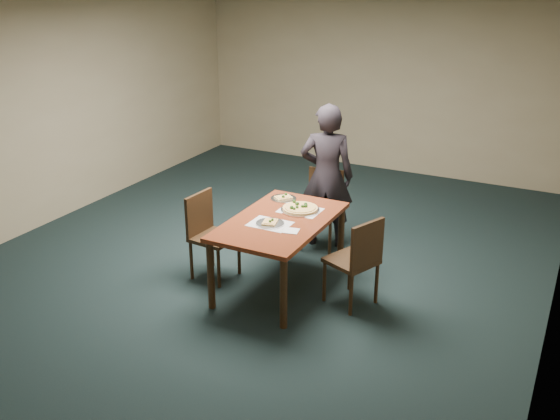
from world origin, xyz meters
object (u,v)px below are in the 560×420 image
at_px(chair_left, 208,230).
at_px(slice_plate_near, 270,223).
at_px(chair_far, 323,204).
at_px(chair_right, 358,257).
at_px(diner, 327,176).
at_px(slice_plate_far, 283,198).
at_px(pizza_pan, 300,208).
at_px(dining_table, 280,228).

xyz_separation_m(chair_left, slice_plate_near, (0.76, -0.04, 0.25)).
distance_m(chair_far, chair_right, 1.44).
height_order(diner, slice_plate_far, diner).
relative_size(chair_far, pizza_pan, 2.26).
relative_size(chair_left, pizza_pan, 2.26).
relative_size(chair_right, diner, 0.54).
bearing_deg(slice_plate_far, chair_right, -26.54).
relative_size(dining_table, pizza_pan, 3.73).
relative_size(dining_table, chair_right, 1.65).
xyz_separation_m(chair_right, diner, (-0.84, 1.19, 0.33)).
bearing_deg(slice_plate_near, pizza_pan, 76.98).
relative_size(chair_far, diner, 0.54).
bearing_deg(pizza_pan, chair_far, 97.17).
distance_m(diner, pizza_pan, 0.89).
bearing_deg(chair_far, chair_left, -125.97).
bearing_deg(diner, chair_left, 41.63).
distance_m(dining_table, chair_far, 1.16).
relative_size(dining_table, chair_left, 1.65).
bearing_deg(slice_plate_far, slice_plate_near, -73.87).
bearing_deg(chair_far, pizza_pan, -87.92).
height_order(chair_far, chair_left, same).
bearing_deg(pizza_pan, slice_plate_far, 144.04).
distance_m(chair_right, slice_plate_far, 1.21).
height_order(dining_table, slice_plate_near, slice_plate_near).
height_order(chair_far, slice_plate_far, chair_far).
height_order(dining_table, pizza_pan, pizza_pan).
distance_m(chair_left, diner, 1.55).
distance_m(pizza_pan, slice_plate_near, 0.47).
height_order(dining_table, chair_far, chair_far).
xyz_separation_m(diner, slice_plate_near, (-0.03, -1.34, -0.08)).
relative_size(slice_plate_near, slice_plate_far, 1.00).
bearing_deg(chair_left, chair_right, -81.44).
bearing_deg(chair_right, pizza_pan, -89.63).
height_order(diner, slice_plate_near, diner).
relative_size(chair_far, chair_right, 1.00).
distance_m(chair_far, pizza_pan, 0.89).
xyz_separation_m(dining_table, pizza_pan, (0.07, 0.31, 0.11)).
relative_size(dining_table, slice_plate_far, 5.36).
bearing_deg(chair_left, chair_far, -26.21).
relative_size(dining_table, slice_plate_near, 5.36).
distance_m(chair_right, slice_plate_near, 0.91).
bearing_deg(slice_plate_far, dining_table, -66.59).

